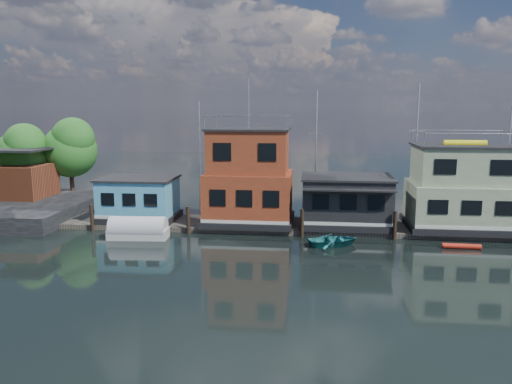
# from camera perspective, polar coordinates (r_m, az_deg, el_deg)

# --- Properties ---
(ground) EXTENTS (160.00, 160.00, 0.00)m
(ground) POSITION_cam_1_polar(r_m,az_deg,el_deg) (30.38, 12.52, -9.73)
(ground) COLOR black
(ground) RESTS_ON ground
(dock) EXTENTS (48.00, 5.00, 0.40)m
(dock) POSITION_cam_1_polar(r_m,az_deg,el_deg) (41.80, 10.86, -3.99)
(dock) COLOR #595147
(dock) RESTS_ON ground
(houseboat_blue) EXTENTS (6.40, 4.90, 3.66)m
(houseboat_blue) POSITION_cam_1_polar(r_m,az_deg,el_deg) (43.79, -13.24, -0.77)
(houseboat_blue) COLOR black
(houseboat_blue) RESTS_ON dock
(houseboat_red) EXTENTS (7.40, 5.90, 11.86)m
(houseboat_red) POSITION_cam_1_polar(r_m,az_deg,el_deg) (41.26, -0.82, 1.53)
(houseboat_red) COLOR black
(houseboat_red) RESTS_ON dock
(houseboat_dark) EXTENTS (7.40, 6.10, 4.06)m
(houseboat_dark) POSITION_cam_1_polar(r_m,az_deg,el_deg) (41.28, 10.26, -1.00)
(houseboat_dark) COLOR black
(houseboat_dark) RESTS_ON dock
(houseboat_green) EXTENTS (8.40, 5.90, 7.03)m
(houseboat_green) POSITION_cam_1_polar(r_m,az_deg,el_deg) (42.67, 22.46, 0.30)
(houseboat_green) COLOR black
(houseboat_green) RESTS_ON dock
(pilings) EXTENTS (42.28, 0.28, 2.20)m
(pilings) POSITION_cam_1_polar(r_m,az_deg,el_deg) (38.85, 10.71, -3.68)
(pilings) COLOR #2D2116
(pilings) RESTS_ON ground
(background_masts) EXTENTS (36.40, 0.16, 12.00)m
(background_masts) POSITION_cam_1_polar(r_m,az_deg,el_deg) (47.40, 16.29, 3.97)
(background_masts) COLOR silver
(background_masts) RESTS_ON ground
(shore) EXTENTS (12.40, 15.72, 8.24)m
(shore) POSITION_cam_1_polar(r_m,az_deg,el_deg) (52.52, -24.99, 1.83)
(shore) COLOR black
(shore) RESTS_ON ground
(dinghy_teal) EXTENTS (4.37, 3.72, 0.77)m
(dinghy_teal) POSITION_cam_1_polar(r_m,az_deg,el_deg) (36.91, 8.85, -5.48)
(dinghy_teal) COLOR teal
(dinghy_teal) RESTS_ON ground
(red_kayak) EXTENTS (2.66, 0.48, 0.39)m
(red_kayak) POSITION_cam_1_polar(r_m,az_deg,el_deg) (38.56, 22.43, -5.75)
(red_kayak) COLOR red
(red_kayak) RESTS_ON ground
(tarp_runabout) EXTENTS (4.62, 2.13, 1.83)m
(tarp_runabout) POSITION_cam_1_polar(r_m,az_deg,el_deg) (39.37, -13.31, -4.22)
(tarp_runabout) COLOR beige
(tarp_runabout) RESTS_ON ground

